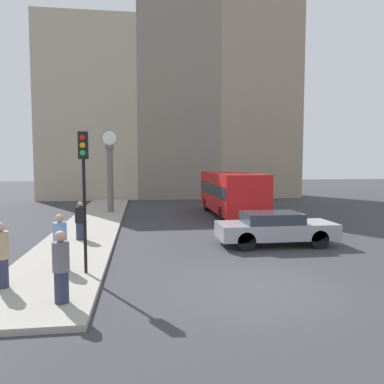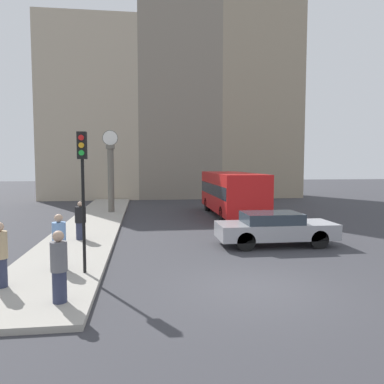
{
  "view_description": "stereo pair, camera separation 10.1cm",
  "coord_description": "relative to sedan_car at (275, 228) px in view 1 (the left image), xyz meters",
  "views": [
    {
      "loc": [
        -2.95,
        -9.24,
        3.29
      ],
      "look_at": [
        -0.69,
        7.28,
        1.97
      ],
      "focal_mm": 35.0,
      "sensor_mm": 36.0,
      "label": 1
    },
    {
      "loc": [
        -2.85,
        -9.25,
        3.29
      ],
      "look_at": [
        -0.69,
        7.28,
        1.97
      ],
      "focal_mm": 35.0,
      "sensor_mm": 36.0,
      "label": 2
    }
  ],
  "objects": [
    {
      "name": "street_clock",
      "position": [
        -7.2,
        10.05,
        1.91
      ],
      "size": [
        0.97,
        0.51,
        5.18
      ],
      "color": "#666056",
      "rests_on": "sidewalk_corner"
    },
    {
      "name": "traffic_light_near",
      "position": [
        -6.85,
        -3.33,
        2.3
      ],
      "size": [
        0.26,
        0.24,
        4.0
      ],
      "color": "black",
      "rests_on": "sidewalk_corner"
    },
    {
      "name": "pedestrian_grey_jacket",
      "position": [
        -7.05,
        -5.6,
        0.26
      ],
      "size": [
        0.37,
        0.37,
        1.63
      ],
      "color": "#2D334C",
      "rests_on": "sidewalk_corner"
    },
    {
      "name": "ground_plane",
      "position": [
        -2.31,
        -4.87,
        -0.7
      ],
      "size": [
        120.0,
        120.0,
        0.0
      ],
      "primitive_type": "plane",
      "color": "#38383D"
    },
    {
      "name": "bus_distant",
      "position": [
        0.25,
        8.34,
        0.83
      ],
      "size": [
        2.49,
        8.09,
        2.65
      ],
      "color": "red",
      "rests_on": "ground_plane"
    },
    {
      "name": "sidewalk_corner",
      "position": [
        -7.8,
        5.88,
        -0.62
      ],
      "size": [
        2.9,
        25.52,
        0.15
      ],
      "primitive_type": "cube",
      "color": "#A39E93",
      "rests_on": "ground_plane"
    },
    {
      "name": "pedestrian_blue_stripe",
      "position": [
        -7.64,
        -2.83,
        0.26
      ],
      "size": [
        0.39,
        0.39,
        1.64
      ],
      "color": "#2D334C",
      "rests_on": "sidewalk_corner"
    },
    {
      "name": "building_row",
      "position": [
        -1.76,
        21.34,
        8.57
      ],
      "size": [
        23.78,
        5.0,
        19.86
      ],
      "color": "#B7A88E",
      "rests_on": "ground_plane"
    },
    {
      "name": "sedan_car",
      "position": [
        0.0,
        0.0,
        0.0
      ],
      "size": [
        4.64,
        1.79,
        1.32
      ],
      "color": "#9E9EA3",
      "rests_on": "ground_plane"
    },
    {
      "name": "pedestrian_tan_coat",
      "position": [
        -8.75,
        -4.34,
        0.27
      ],
      "size": [
        0.37,
        0.37,
        1.66
      ],
      "color": "#2D334C",
      "rests_on": "sidewalk_corner"
    },
    {
      "name": "pedestrian_black_jacket",
      "position": [
        -7.72,
        1.45,
        0.21
      ],
      "size": [
        0.44,
        0.44,
        1.56
      ],
      "color": "#2D334C",
      "rests_on": "sidewalk_corner"
    }
  ]
}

